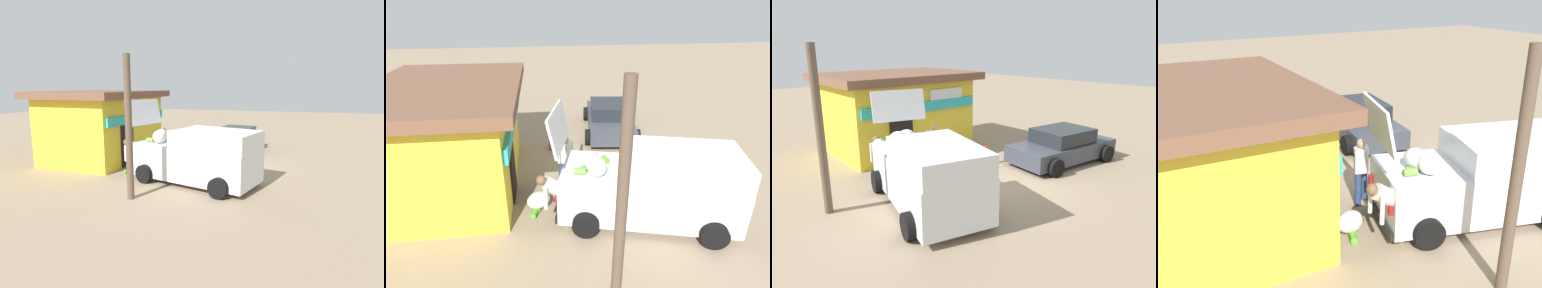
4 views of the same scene
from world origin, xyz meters
The scene contains 9 objects.
ground_plane centered at (0.00, 0.00, 0.00)m, with size 60.00×60.00×0.00m, color gray.
storefront_bar centered at (-0.42, 5.25, 1.56)m, with size 5.78×4.14×3.03m.
delivery_van centered at (-2.82, 0.14, 0.93)m, with size 3.02×4.72×2.77m.
parked_sedan centered at (2.90, -0.16, 0.58)m, with size 4.14×2.51×1.23m.
vendor_standing centered at (-1.06, 2.10, 0.92)m, with size 0.47×0.49×1.59m.
customer_bending centered at (-2.76, 2.48, 0.86)m, with size 0.57×0.82×1.37m.
unloaded_banana_pile centered at (-2.04, 2.95, 0.20)m, with size 0.91×0.81×0.43m.
paint_bucket centered at (1.47, 2.30, 0.18)m, with size 0.30×0.30×0.36m, color #BF3F33.
utility_pole centered at (-4.87, 1.57, 2.06)m, with size 0.20×0.20×4.12m, color brown.
Camera 4 is at (-8.91, 6.76, 4.93)m, focal length 40.60 mm.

